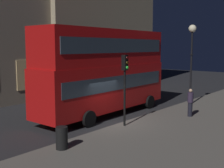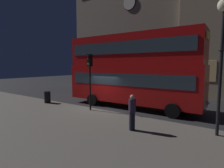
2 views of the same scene
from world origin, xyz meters
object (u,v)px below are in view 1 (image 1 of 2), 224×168
object	(u,v)px
traffic_light_near_kerb	(125,75)
litter_bin	(62,138)
street_lamp	(192,44)
pedestrian	(190,102)
double_decker_bus	(105,68)

from	to	relation	value
traffic_light_near_kerb	litter_bin	distance (m)	5.35
traffic_light_near_kerb	street_lamp	size ratio (longest dim) A/B	0.66
litter_bin	street_lamp	bearing A→B (deg)	-0.16
pedestrian	litter_bin	distance (m)	9.42
street_lamp	pedestrian	bearing A→B (deg)	-155.06
double_decker_bus	litter_bin	world-z (taller)	double_decker_bus
double_decker_bus	street_lamp	bearing A→B (deg)	-27.94
pedestrian	litter_bin	xyz separation A→B (m)	(-9.26, 1.69, -0.42)
litter_bin	pedestrian	bearing A→B (deg)	-10.32
double_decker_bus	litter_bin	distance (m)	7.65
traffic_light_near_kerb	street_lamp	distance (m)	8.23
litter_bin	double_decker_bus	bearing A→B (deg)	26.00
traffic_light_near_kerb	pedestrian	size ratio (longest dim) A/B	2.24
traffic_light_near_kerb	double_decker_bus	bearing A→B (deg)	54.16
traffic_light_near_kerb	pedestrian	distance (m)	5.23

